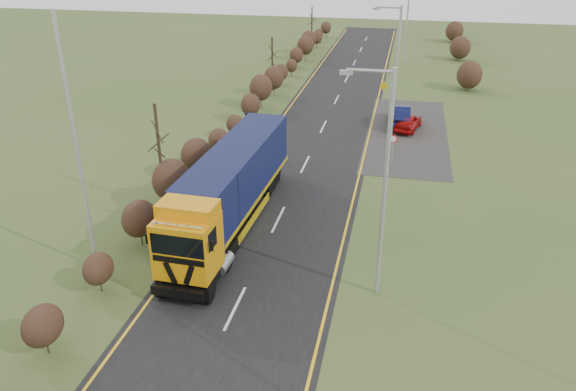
% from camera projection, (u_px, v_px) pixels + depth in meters
% --- Properties ---
extents(ground, '(160.00, 160.00, 0.00)m').
position_uv_depth(ground, '(260.00, 258.00, 26.70)').
color(ground, '#3A4F22').
rests_on(ground, ground).
extents(road, '(8.00, 120.00, 0.02)m').
position_uv_depth(road, '(299.00, 176.00, 35.53)').
color(road, black).
rests_on(road, ground).
extents(layby, '(6.00, 18.00, 0.02)m').
position_uv_depth(layby, '(407.00, 132.00, 43.14)').
color(layby, '#2F2C2A').
rests_on(layby, ground).
extents(lane_markings, '(7.52, 116.00, 0.01)m').
position_uv_depth(lane_markings, '(298.00, 178.00, 35.25)').
color(lane_markings, gold).
rests_on(lane_markings, road).
extents(hedgerow, '(2.24, 102.04, 6.05)m').
position_uv_depth(hedgerow, '(196.00, 157.00, 34.10)').
color(hedgerow, black).
rests_on(hedgerow, ground).
extents(lorry, '(2.90, 14.69, 4.07)m').
position_uv_depth(lorry, '(230.00, 186.00, 28.63)').
color(lorry, black).
rests_on(lorry, ground).
extents(car_red_hatchback, '(2.33, 3.98, 1.27)m').
position_uv_depth(car_red_hatchback, '(408.00, 122.00, 43.44)').
color(car_red_hatchback, '#A40808').
rests_on(car_red_hatchback, ground).
extents(car_blue_sedan, '(1.77, 4.82, 1.58)m').
position_uv_depth(car_blue_sedan, '(399.00, 115.00, 44.63)').
color(car_blue_sedan, '#090D36').
rests_on(car_blue_sedan, ground).
extents(streetlight_near, '(2.06, 0.19, 9.71)m').
position_uv_depth(streetlight_near, '(382.00, 178.00, 21.92)').
color(streetlight_near, '#A2A5A8').
rests_on(streetlight_near, ground).
extents(streetlight_mid, '(2.02, 0.19, 9.53)m').
position_uv_depth(streetlight_mid, '(395.00, 69.00, 39.56)').
color(streetlight_mid, '#A2A5A8').
rests_on(streetlight_mid, ground).
extents(streetlight_far, '(1.81, 0.18, 8.49)m').
position_uv_depth(streetlight_far, '(406.00, 22.00, 63.40)').
color(streetlight_far, '#A2A5A8').
rests_on(streetlight_far, ground).
extents(left_pole, '(0.16, 0.16, 11.47)m').
position_uv_depth(left_pole, '(77.00, 151.00, 23.56)').
color(left_pole, '#A2A5A8').
rests_on(left_pole, ground).
extents(speed_sign, '(0.56, 0.10, 2.02)m').
position_uv_depth(speed_sign, '(393.00, 144.00, 36.84)').
color(speed_sign, '#A2A5A8').
rests_on(speed_sign, ground).
extents(warning_board, '(0.81, 0.11, 2.12)m').
position_uv_depth(warning_board, '(383.00, 90.00, 49.35)').
color(warning_board, '#A2A5A8').
rests_on(warning_board, ground).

